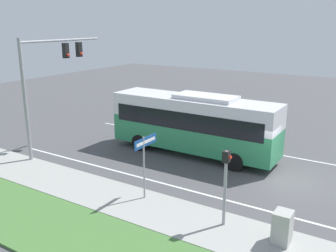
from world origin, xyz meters
name	(u,v)px	position (x,y,z in m)	size (l,w,h in m)	color
ground_plane	(283,180)	(0.00, 0.00, 0.00)	(80.00, 80.00, 0.00)	#4C4C4F
sidewalk	(236,236)	(-6.20, 0.00, 0.06)	(2.80, 80.00, 0.12)	#9E9E99
lane_divider_near	(259,209)	(-3.60, 0.00, 0.00)	(0.14, 30.00, 0.01)	silver
lane_divider_far	(300,159)	(3.60, 0.00, 0.00)	(0.14, 30.00, 0.01)	silver
bus	(194,121)	(0.99, 5.72, 2.04)	(2.63, 10.17, 3.70)	#2D8956
signal_gantry	(48,72)	(-3.28, 13.02, 4.92)	(6.11, 0.41, 6.93)	#939399
pedestrian_signal	(226,176)	(-5.78, 0.70, 2.14)	(0.28, 0.34, 3.15)	#939399
street_sign	(145,155)	(-5.46, 4.66, 2.14)	(1.61, 0.08, 2.97)	#939399
utility_cabinet	(282,227)	(-5.82, -1.54, 0.72)	(0.72, 0.61, 1.20)	#A8A8A3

